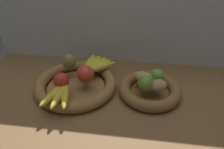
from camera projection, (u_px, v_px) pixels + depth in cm
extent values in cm
cube|color=brown|center=(117.00, 95.00, 90.94)|extent=(140.00, 90.00, 3.00)
cube|color=silver|center=(125.00, 11.00, 100.00)|extent=(140.00, 3.00, 55.00)
cylinder|color=olive|center=(76.00, 87.00, 92.56)|extent=(25.99, 25.99, 1.00)
torus|color=olive|center=(76.00, 84.00, 91.52)|extent=(36.50, 36.50, 4.80)
cylinder|color=brown|center=(149.00, 93.00, 88.94)|extent=(18.05, 18.05, 1.00)
torus|color=brown|center=(150.00, 90.00, 87.90)|extent=(26.81, 26.81, 4.80)
sphere|color=#CC422D|center=(85.00, 74.00, 86.64)|extent=(7.70, 7.70, 7.70)
sphere|color=red|center=(61.00, 81.00, 83.72)|extent=(6.56, 6.56, 6.56)
ellipsoid|color=olive|center=(69.00, 62.00, 94.85)|extent=(7.85, 8.01, 8.09)
ellipsoid|color=gold|center=(54.00, 94.00, 79.45)|extent=(7.51, 16.65, 2.83)
ellipsoid|color=gold|center=(59.00, 95.00, 78.90)|extent=(3.08, 16.58, 2.83)
ellipsoid|color=gold|center=(65.00, 95.00, 78.89)|extent=(7.07, 16.71, 2.83)
sphere|color=brown|center=(66.00, 83.00, 85.75)|extent=(2.55, 2.55, 2.55)
ellipsoid|color=yellow|center=(100.00, 67.00, 95.81)|extent=(15.13, 12.86, 3.26)
ellipsoid|color=yellow|center=(98.00, 66.00, 96.97)|extent=(13.21, 14.87, 3.26)
ellipsoid|color=yellow|center=(96.00, 65.00, 97.94)|extent=(10.72, 16.24, 3.26)
ellipsoid|color=yellow|center=(93.00, 64.00, 98.65)|extent=(7.77, 16.92, 3.26)
ellipsoid|color=yellow|center=(90.00, 63.00, 99.09)|extent=(4.48, 16.86, 3.26)
sphere|color=brown|center=(84.00, 72.00, 92.26)|extent=(2.94, 2.94, 2.94)
ellipsoid|color=tan|center=(155.00, 76.00, 88.48)|extent=(6.02, 7.39, 4.34)
ellipsoid|color=tan|center=(143.00, 77.00, 87.78)|extent=(9.32, 7.31, 4.55)
ellipsoid|color=#A38451|center=(158.00, 85.00, 82.63)|extent=(9.30, 8.46, 4.64)
sphere|color=olive|center=(145.00, 83.00, 82.19)|extent=(6.51, 6.51, 6.51)
sphere|color=#6B9E33|center=(157.00, 75.00, 87.58)|extent=(5.83, 5.83, 5.83)
cone|color=red|center=(150.00, 85.00, 85.17)|extent=(11.16, 4.76, 1.91)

